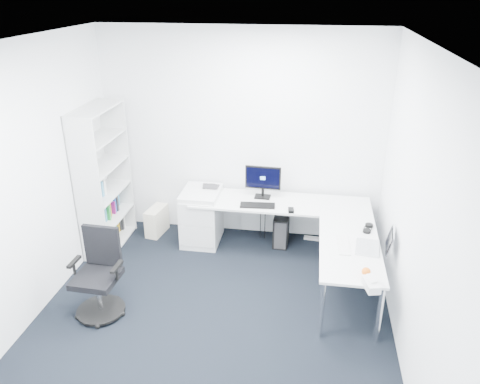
# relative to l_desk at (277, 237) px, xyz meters

# --- Properties ---
(ground) EXTENTS (4.20, 4.20, 0.00)m
(ground) POSITION_rel_l_desk_xyz_m (-0.55, -1.40, -0.32)
(ground) COLOR black
(ceiling) EXTENTS (4.20, 4.20, 0.00)m
(ceiling) POSITION_rel_l_desk_xyz_m (-0.55, -1.40, 2.38)
(ceiling) COLOR white
(wall_back) EXTENTS (3.60, 0.02, 2.70)m
(wall_back) POSITION_rel_l_desk_xyz_m (-0.55, 0.70, 1.03)
(wall_back) COLOR white
(wall_back) RESTS_ON ground
(wall_left) EXTENTS (0.02, 4.20, 2.70)m
(wall_left) POSITION_rel_l_desk_xyz_m (-2.35, -1.40, 1.03)
(wall_left) COLOR white
(wall_left) RESTS_ON ground
(wall_right) EXTENTS (0.02, 4.20, 2.70)m
(wall_right) POSITION_rel_l_desk_xyz_m (1.25, -1.40, 1.03)
(wall_right) COLOR white
(wall_right) RESTS_ON ground
(l_desk) EXTENTS (2.22, 1.24, 0.65)m
(l_desk) POSITION_rel_l_desk_xyz_m (0.00, 0.00, 0.00)
(l_desk) COLOR silver
(l_desk) RESTS_ON ground
(drawer_pedestal) EXTENTS (0.47, 0.58, 0.72)m
(drawer_pedestal) POSITION_rel_l_desk_xyz_m (-1.01, 0.33, 0.04)
(drawer_pedestal) COLOR silver
(drawer_pedestal) RESTS_ON ground
(bookshelf) EXTENTS (0.35, 0.91, 1.82)m
(bookshelf) POSITION_rel_l_desk_xyz_m (-2.17, 0.05, 0.59)
(bookshelf) COLOR silver
(bookshelf) RESTS_ON ground
(task_chair) EXTENTS (0.53, 0.53, 0.92)m
(task_chair) POSITION_rel_l_desk_xyz_m (-1.71, -1.31, 0.13)
(task_chair) COLOR black
(task_chair) RESTS_ON ground
(black_pc_tower) EXTENTS (0.20, 0.43, 0.41)m
(black_pc_tower) POSITION_rel_l_desk_xyz_m (0.02, 0.44, -0.12)
(black_pc_tower) COLOR black
(black_pc_tower) RESTS_ON ground
(beige_pc_tower) EXTENTS (0.24, 0.41, 0.37)m
(beige_pc_tower) POSITION_rel_l_desk_xyz_m (-1.67, 0.43, -0.14)
(beige_pc_tower) COLOR beige
(beige_pc_tower) RESTS_ON ground
(power_strip) EXTENTS (0.34, 0.08, 0.04)m
(power_strip) POSITION_rel_l_desk_xyz_m (0.49, 0.57, -0.31)
(power_strip) COLOR silver
(power_strip) RESTS_ON ground
(monitor) EXTENTS (0.45, 0.16, 0.43)m
(monitor) POSITION_rel_l_desk_xyz_m (-0.23, 0.41, 0.54)
(monitor) COLOR black
(monitor) RESTS_ON l_desk
(black_keyboard) EXTENTS (0.43, 0.18, 0.02)m
(black_keyboard) POSITION_rel_l_desk_xyz_m (-0.26, 0.15, 0.33)
(black_keyboard) COLOR black
(black_keyboard) RESTS_ON l_desk
(mouse) EXTENTS (0.08, 0.12, 0.03)m
(mouse) POSITION_rel_l_desk_xyz_m (0.15, 0.06, 0.34)
(mouse) COLOR black
(mouse) RESTS_ON l_desk
(desk_phone) EXTENTS (0.20, 0.20, 0.13)m
(desk_phone) POSITION_rel_l_desk_xyz_m (-0.91, 0.47, 0.39)
(desk_phone) COLOR #2F2E31
(desk_phone) RESTS_ON l_desk
(laptop) EXTENTS (0.38, 0.38, 0.24)m
(laptop) POSITION_rel_l_desk_xyz_m (0.97, -0.66, 0.45)
(laptop) COLOR silver
(laptop) RESTS_ON l_desk
(white_keyboard) EXTENTS (0.14, 0.41, 0.01)m
(white_keyboard) POSITION_rel_l_desk_xyz_m (0.73, -0.64, 0.33)
(white_keyboard) COLOR silver
(white_keyboard) RESTS_ON l_desk
(headphones) EXTENTS (0.18, 0.23, 0.05)m
(headphones) POSITION_rel_l_desk_xyz_m (1.02, -0.24, 0.35)
(headphones) COLOR black
(headphones) RESTS_ON l_desk
(orange_fruit) EXTENTS (0.08, 0.08, 0.08)m
(orange_fruit) POSITION_rel_l_desk_xyz_m (0.92, -1.16, 0.37)
(orange_fruit) COLOR orange
(orange_fruit) RESTS_ON l_desk
(tissue_box) EXTENTS (0.16, 0.23, 0.07)m
(tissue_box) POSITION_rel_l_desk_xyz_m (0.94, -1.35, 0.36)
(tissue_box) COLOR silver
(tissue_box) RESTS_ON l_desk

